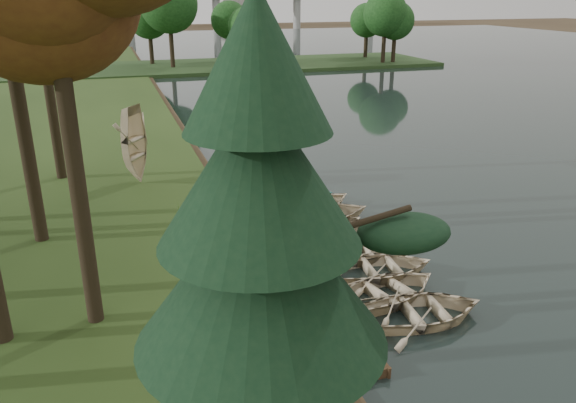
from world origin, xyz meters
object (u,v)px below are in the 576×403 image
object	(u,v)px
boardwalk	(266,242)
rowboat_0	(421,309)
stored_rowboat	(139,175)
rowboat_1	(387,289)
pine_tree	(260,214)
rowboat_2	(378,266)

from	to	relation	value
boardwalk	rowboat_0	size ratio (longest dim) A/B	4.38
boardwalk	stored_rowboat	bearing A→B (deg)	116.46
rowboat_1	pine_tree	distance (m)	9.42
rowboat_1	stored_rowboat	world-z (taller)	stored_rowboat
rowboat_0	rowboat_1	bearing A→B (deg)	20.10
rowboat_0	rowboat_1	world-z (taller)	rowboat_0
rowboat_1	boardwalk	bearing A→B (deg)	11.76
boardwalk	rowboat_0	xyz separation A→B (m)	(2.69, -6.07, 0.28)
rowboat_0	rowboat_2	size ratio (longest dim) A/B	1.01
rowboat_2	stored_rowboat	distance (m)	12.96
stored_rowboat	pine_tree	world-z (taller)	pine_tree
rowboat_0	rowboat_2	xyz separation A→B (m)	(0.03, 2.67, -0.00)
rowboat_1	stored_rowboat	distance (m)	14.01
rowboat_1	stored_rowboat	size ratio (longest dim) A/B	1.00
rowboat_0	stored_rowboat	xyz separation A→B (m)	(-6.55, 13.83, 0.24)
boardwalk	rowboat_1	xyz separation A→B (m)	(2.33, -4.80, 0.27)
pine_tree	boardwalk	bearing A→B (deg)	74.30
rowboat_0	boardwalk	bearing A→B (deg)	28.31
rowboat_2	pine_tree	size ratio (longest dim) A/B	0.43
rowboat_1	pine_tree	bearing A→B (deg)	123.30
rowboat_1	rowboat_2	xyz separation A→B (m)	(0.39, 1.40, 0.01)
rowboat_0	rowboat_2	bearing A→B (deg)	3.68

